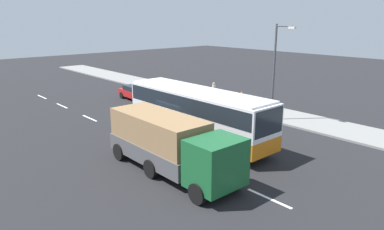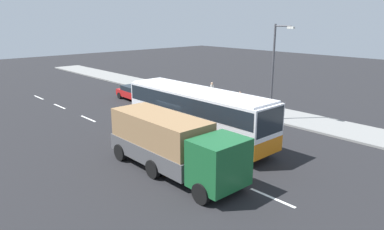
% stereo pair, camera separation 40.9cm
% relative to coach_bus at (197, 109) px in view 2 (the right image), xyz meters
% --- Properties ---
extents(ground_plane, '(120.00, 120.00, 0.00)m').
position_rel_coach_bus_xyz_m(ground_plane, '(-1.36, -0.20, -2.12)').
color(ground_plane, black).
extents(sidewalk_curb, '(80.00, 4.00, 0.15)m').
position_rel_coach_bus_xyz_m(sidewalk_curb, '(-1.36, 9.19, -2.04)').
color(sidewalk_curb, gray).
rests_on(sidewalk_curb, ground_plane).
extents(lane_centreline, '(42.44, 0.16, 0.01)m').
position_rel_coach_bus_xyz_m(lane_centreline, '(-0.40, -2.89, -2.12)').
color(lane_centreline, white).
rests_on(lane_centreline, ground_plane).
extents(coach_bus, '(11.37, 2.80, 3.41)m').
position_rel_coach_bus_xyz_m(coach_bus, '(0.00, 0.00, 0.00)').
color(coach_bus, orange).
rests_on(coach_bus, ground_plane).
extents(cargo_truck, '(8.44, 2.65, 2.90)m').
position_rel_coach_bus_xyz_m(cargo_truck, '(2.81, -4.42, -0.51)').
color(cargo_truck, '#19592D').
rests_on(cargo_truck, ground_plane).
extents(car_red_compact, '(4.26, 2.06, 1.39)m').
position_rel_coach_bus_xyz_m(car_red_compact, '(-12.97, 3.67, -1.37)').
color(car_red_compact, '#B21919').
rests_on(car_red_compact, ground_plane).
extents(pedestrian_near_curb, '(0.32, 0.32, 1.79)m').
position_rel_coach_bus_xyz_m(pedestrian_near_curb, '(-7.05, 8.61, -0.93)').
color(pedestrian_near_curb, brown).
rests_on(pedestrian_near_curb, sidewalk_curb).
extents(pedestrian_at_crossing, '(0.32, 0.32, 1.51)m').
position_rel_coach_bus_xyz_m(pedestrian_at_crossing, '(-3.24, 8.19, -1.11)').
color(pedestrian_at_crossing, brown).
rests_on(pedestrian_at_crossing, sidewalk_curb).
extents(street_lamp, '(1.65, 0.24, 7.26)m').
position_rel_coach_bus_xyz_m(street_lamp, '(0.69, 7.41, 2.17)').
color(street_lamp, '#47474C').
rests_on(street_lamp, sidewalk_curb).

